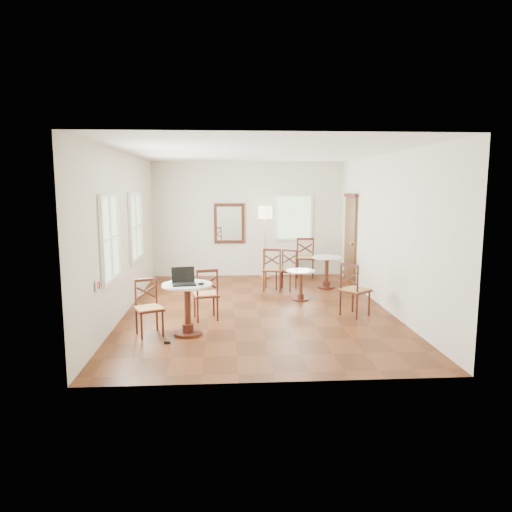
{
  "coord_description": "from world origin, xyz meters",
  "views": [
    {
      "loc": [
        -0.6,
        -8.99,
        2.39
      ],
      "look_at": [
        0.0,
        0.3,
        1.0
      ],
      "focal_mm": 33.25,
      "sensor_mm": 36.0,
      "label": 1
    }
  ],
  "objects": [
    {
      "name": "room_shell",
      "position": [
        -0.06,
        0.27,
        1.89
      ],
      "size": [
        5.02,
        7.02,
        3.01
      ],
      "color": "beige",
      "rests_on": "ground"
    },
    {
      "name": "cafe_table_back",
      "position": [
        1.76,
        1.8,
        0.46
      ],
      "size": [
        0.7,
        0.7,
        0.74
      ],
      "color": "#431910",
      "rests_on": "ground"
    },
    {
      "name": "mouse",
      "position": [
        -0.99,
        -1.66,
        0.86
      ],
      "size": [
        0.12,
        0.08,
        0.04
      ],
      "primitive_type": "ellipsoid",
      "rotation": [
        0.0,
        0.0,
        0.16
      ],
      "color": "black",
      "rests_on": "cafe_table_near"
    },
    {
      "name": "chair_back_b",
      "position": [
        0.81,
        1.74,
        0.46
      ],
      "size": [
        0.58,
        0.58,
        0.92
      ],
      "rotation": [
        0.0,
        0.0,
        -0.54
      ],
      "color": "#431910",
      "rests_on": "ground"
    },
    {
      "name": "chair_near_a",
      "position": [
        -0.96,
        -0.69,
        0.47
      ],
      "size": [
        0.52,
        0.52,
        0.94
      ],
      "rotation": [
        0.0,
        0.0,
        3.36
      ],
      "color": "#431910",
      "rests_on": "ground"
    },
    {
      "name": "chair_mid_b",
      "position": [
        1.75,
        -0.62,
        0.49
      ],
      "size": [
        0.64,
        0.64,
        0.99
      ],
      "rotation": [
        0.0,
        0.0,
        2.23
      ],
      "color": "#431910",
      "rests_on": "ground"
    },
    {
      "name": "laptop",
      "position": [
        -1.27,
        -1.58,
        0.91
      ],
      "size": [
        0.41,
        0.36,
        0.26
      ],
      "rotation": [
        0.0,
        0.0,
        0.17
      ],
      "color": "black",
      "rests_on": "cafe_table_near"
    },
    {
      "name": "floor_lamp",
      "position": [
        0.42,
        3.15,
        1.58
      ],
      "size": [
        0.36,
        0.36,
        1.87
      ],
      "color": "#BF8C3F",
      "rests_on": "ground"
    },
    {
      "name": "power_adapter",
      "position": [
        -1.5,
        -1.97,
        0.02
      ],
      "size": [
        0.09,
        0.05,
        0.04
      ],
      "primitive_type": "cube",
      "color": "black",
      "rests_on": "ground"
    },
    {
      "name": "cafe_table_near",
      "position": [
        -1.22,
        -1.55,
        0.52
      ],
      "size": [
        0.8,
        0.8,
        0.84
      ],
      "color": "#431910",
      "rests_on": "ground"
    },
    {
      "name": "cafe_table_mid",
      "position": [
        0.96,
        0.65,
        0.4
      ],
      "size": [
        0.6,
        0.6,
        0.64
      ],
      "color": "#431910",
      "rests_on": "ground"
    },
    {
      "name": "water_glass",
      "position": [
        -1.19,
        -1.51,
        0.9
      ],
      "size": [
        0.07,
        0.07,
        0.11
      ],
      "primitive_type": "cylinder",
      "color": "white",
      "rests_on": "cafe_table_near"
    },
    {
      "name": "ground",
      "position": [
        0.0,
        0.0,
        0.0
      ],
      "size": [
        7.0,
        7.0,
        0.0
      ],
      "primitive_type": "plane",
      "color": "#55250E",
      "rests_on": "ground"
    },
    {
      "name": "chair_back_a",
      "position": [
        1.48,
        3.14,
        0.53
      ],
      "size": [
        0.57,
        0.57,
        1.06
      ],
      "rotation": [
        0.0,
        0.0,
        2.95
      ],
      "color": "#431910",
      "rests_on": "ground"
    },
    {
      "name": "chair_mid_a",
      "position": [
        0.47,
        1.64,
        0.49
      ],
      "size": [
        0.54,
        0.54,
        0.98
      ],
      "rotation": [
        0.0,
        0.0,
        2.93
      ],
      "color": "#431910",
      "rests_on": "ground"
    },
    {
      "name": "chair_near_b",
      "position": [
        -1.85,
        -1.5,
        0.45
      ],
      "size": [
        0.54,
        0.54,
        0.9
      ],
      "rotation": [
        0.0,
        0.0,
        0.41
      ],
      "color": "#431910",
      "rests_on": "ground"
    },
    {
      "name": "navy_mug",
      "position": [
        -1.3,
        -1.47,
        0.89
      ],
      "size": [
        0.12,
        0.08,
        0.09
      ],
      "color": "black",
      "rests_on": "cafe_table_near"
    }
  ]
}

